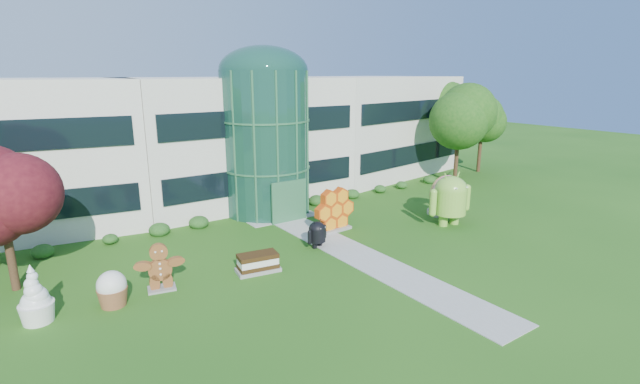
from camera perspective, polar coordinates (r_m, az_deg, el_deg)
ground at (r=24.35m, az=7.30°, el=-9.00°), size 140.00×140.00×0.00m
building at (r=37.96m, az=-11.02°, el=6.63°), size 46.00×15.00×9.30m
atrium at (r=32.58m, az=-6.71°, el=5.98°), size 6.00×6.00×9.80m
walkway at (r=25.74m, az=4.31°, el=-7.55°), size 2.40×20.00×0.04m
tree_red at (r=24.86m, az=-34.22°, el=-3.63°), size 4.00×4.00×6.00m
trees_backdrop at (r=33.56m, az=-7.49°, el=4.99°), size 52.00×8.00×8.40m
android_green at (r=31.03m, az=15.76°, el=-0.52°), size 3.68×2.74×3.83m
android_black at (r=26.31m, az=-0.35°, el=-4.99°), size 1.78×1.41×1.78m
donut at (r=33.41m, az=15.03°, el=-0.29°), size 2.76×1.35×2.86m
gingerbread at (r=22.47m, az=-19.11°, el=-8.66°), size 2.59×1.42×2.26m
ice_cream_sandwich at (r=23.53m, az=-7.65°, el=-8.61°), size 2.29×1.40×0.96m
honeycomb at (r=28.99m, az=1.79°, el=-2.43°), size 3.22×1.41×2.46m
froyo at (r=21.76m, az=-31.71°, el=-10.65°), size 1.75×1.75×2.41m
cupcake at (r=21.88m, az=-24.23°, el=-10.79°), size 1.58×1.58×1.57m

